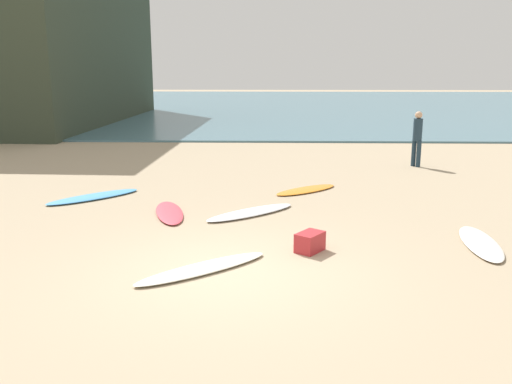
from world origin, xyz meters
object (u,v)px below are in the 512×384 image
surfboard_1 (251,212)px  surfboard_4 (203,268)px  beach_cooler (310,242)px  surfboard_2 (480,243)px  surfboard_3 (306,190)px  surfboard_5 (94,197)px  surfboard_0 (169,212)px  beachgoer_near (417,136)px

surfboard_1 → surfboard_4: bearing=129.1°
surfboard_1 → beach_cooler: bearing=164.9°
surfboard_2 → surfboard_3: (-2.86, 4.20, -0.00)m
surfboard_1 → beach_cooler: beach_cooler is taller
surfboard_2 → surfboard_5: 8.69m
surfboard_1 → surfboard_0: bearing=51.5°
surfboard_5 → beach_cooler: 6.19m
surfboard_0 → surfboard_4: (1.12, -3.29, 0.00)m
beach_cooler → surfboard_2: bearing=7.7°
surfboard_1 → surfboard_5: surfboard_1 is taller
surfboard_2 → beach_cooler: size_ratio=4.09×
beachgoer_near → beach_cooler: 9.05m
surfboard_2 → beachgoer_near: bearing=90.4°
surfboard_0 → beachgoer_near: 8.96m
surfboard_1 → surfboard_3: surfboard_1 is taller
surfboard_0 → surfboard_5: (-2.09, 1.39, 0.00)m
surfboard_2 → surfboard_3: 5.08m
beach_cooler → surfboard_0: bearing=140.9°
surfboard_3 → surfboard_1: bearing=-70.6°
surfboard_5 → surfboard_0: bearing=-167.6°
surfboard_3 → beachgoer_near: 5.17m
surfboard_5 → beachgoer_near: beachgoer_near is taller
surfboard_1 → surfboard_2: (4.20, -1.96, -0.00)m
beachgoer_near → beach_cooler: size_ratio=3.41×
surfboard_3 → surfboard_5: size_ratio=0.82×
surfboard_1 → surfboard_5: 4.07m
surfboard_0 → beachgoer_near: beachgoer_near is taller
surfboard_5 → surfboard_2: bearing=-156.3°
surfboard_2 → beach_cooler: bearing=-165.9°
surfboard_3 → surfboard_5: bearing=-119.9°
surfboard_3 → surfboard_5: 5.26m
beachgoer_near → surfboard_2: bearing=-39.8°
surfboard_3 → surfboard_4: (-1.97, -5.58, 0.01)m
surfboard_2 → surfboard_3: surfboard_2 is taller
surfboard_0 → surfboard_2: 6.25m
surfboard_4 → beach_cooler: size_ratio=4.65×
surfboard_0 → beach_cooler: size_ratio=3.83×
beach_cooler → beachgoer_near: bearing=64.4°
surfboard_2 → surfboard_4: (-4.83, -1.38, 0.00)m
surfboard_3 → beach_cooler: beach_cooler is taller
surfboard_0 → surfboard_1: surfboard_1 is taller
surfboard_5 → beachgoer_near: 9.94m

